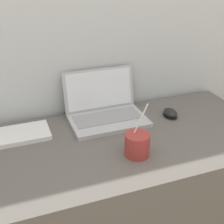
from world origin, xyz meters
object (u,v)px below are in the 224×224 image
object	(u,v)px
laptop	(105,110)
drink_cup	(137,144)
external_keyboard	(1,138)
computer_mouse	(170,113)

from	to	relation	value
laptop	drink_cup	xyz separation A→B (m)	(0.02, -0.33, 0.00)
laptop	external_keyboard	world-z (taller)	laptop
computer_mouse	external_keyboard	world-z (taller)	computer_mouse
laptop	drink_cup	size ratio (longest dim) A/B	1.62
laptop	computer_mouse	distance (m)	0.32
laptop	drink_cup	world-z (taller)	same
external_keyboard	computer_mouse	bearing A→B (deg)	-4.44
computer_mouse	drink_cup	bearing A→B (deg)	-140.20
laptop	computer_mouse	world-z (taller)	laptop
laptop	computer_mouse	bearing A→B (deg)	-16.31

